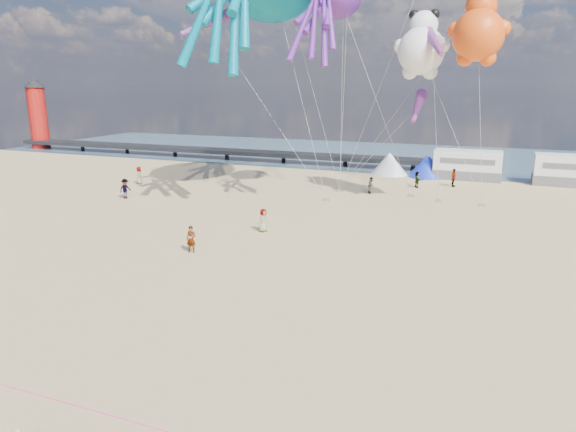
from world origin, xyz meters
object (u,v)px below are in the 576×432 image
(windsock_right, at_px, (418,107))
(kite_panda, at_px, (421,51))
(lighthouse, at_px, (38,118))
(kite_teddy_orange, at_px, (478,35))
(motorhome_0, at_px, (467,165))
(beachgoer_2, at_px, (125,189))
(tent_white, at_px, (389,163))
(beachgoer_0, at_px, (139,175))
(beachgoer_4, at_px, (417,180))
(windsock_mid, at_px, (432,39))
(beachgoer_6, at_px, (263,220))
(sandbag_e, at_px, (340,191))
(standing_person, at_px, (191,239))
(sandbag_c, at_px, (482,205))
(sandbag_d, at_px, (439,201))
(motorhome_1, at_px, (571,170))
(windsock_left, at_px, (209,23))
(sandbag_b, at_px, (411,195))
(beachgoer_1, at_px, (371,185))
(tent_blue, at_px, (427,166))
(beachgoer_3, at_px, (454,178))
(sandbag_a, at_px, (326,200))

(windsock_right, bearing_deg, kite_panda, 98.11)
(lighthouse, xyz_separation_m, kite_teddy_orange, (62.51, -19.41, 8.39))
(motorhome_0, height_order, beachgoer_2, motorhome_0)
(tent_white, xyz_separation_m, beachgoer_0, (-21.89, -14.47, -0.35))
(beachgoer_4, bearing_deg, beachgoer_2, 87.17)
(kite_panda, distance_m, windsock_mid, 1.91)
(windsock_mid, relative_size, windsock_right, 1.37)
(beachgoer_6, bearing_deg, beachgoer_0, 84.61)
(tent_white, distance_m, sandbag_e, 11.21)
(motorhome_0, bearing_deg, standing_person, -114.08)
(motorhome_0, bearing_deg, sandbag_e, -133.86)
(standing_person, relative_size, beachgoer_6, 1.01)
(sandbag_c, distance_m, sandbag_d, 3.44)
(motorhome_1, relative_size, kite_teddy_orange, 1.08)
(sandbag_e, relative_size, windsock_left, 0.07)
(standing_person, bearing_deg, sandbag_b, 55.63)
(beachgoer_4, distance_m, kite_teddy_orange, 15.91)
(beachgoer_1, relative_size, beachgoer_4, 0.99)
(windsock_left, bearing_deg, tent_blue, 58.80)
(beachgoer_3, bearing_deg, sandbag_b, 165.91)
(sandbag_d, relative_size, windsock_right, 0.12)
(motorhome_0, distance_m, windsock_mid, 18.44)
(beachgoer_0, distance_m, windsock_right, 27.19)
(sandbag_a, bearing_deg, standing_person, -101.75)
(motorhome_1, xyz_separation_m, tent_blue, (-13.50, 0.00, -0.30))
(windsock_right, bearing_deg, beachgoer_2, -161.56)
(sandbag_a, distance_m, windsock_left, 17.81)
(beachgoer_2, xyz_separation_m, sandbag_c, (28.69, 8.07, -0.75))
(beachgoer_3, distance_m, windsock_right, 11.28)
(tent_blue, bearing_deg, windsock_right, -88.41)
(sandbag_c, relative_size, kite_panda, 0.08)
(motorhome_0, relative_size, sandbag_e, 13.20)
(beachgoer_6, bearing_deg, tent_white, 17.23)
(tent_white, distance_m, sandbag_a, 15.22)
(sandbag_c, distance_m, kite_teddy_orange, 13.22)
(motorhome_0, bearing_deg, beachgoer_3, -101.93)
(beachgoer_4, distance_m, sandbag_b, 4.45)
(sandbag_b, distance_m, sandbag_e, 6.42)
(motorhome_0, xyz_separation_m, sandbag_c, (1.84, -12.30, -1.39))
(tent_white, xyz_separation_m, beachgoer_6, (-3.64, -25.34, -0.41))
(beachgoer_0, relative_size, windsock_mid, 0.29)
(lighthouse, relative_size, kite_teddy_orange, 1.47)
(beachgoer_4, relative_size, sandbag_d, 3.04)
(motorhome_1, xyz_separation_m, windsock_mid, (-12.22, -14.29, 11.32))
(beachgoer_1, bearing_deg, tent_white, 0.24)
(tent_blue, relative_size, sandbag_d, 8.00)
(sandbag_d, relative_size, kite_teddy_orange, 0.08)
(beachgoer_4, xyz_separation_m, sandbag_b, (0.12, -4.41, -0.65))
(sandbag_d, height_order, kite_teddy_orange, kite_teddy_orange)
(beachgoer_3, distance_m, beachgoer_6, 23.32)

